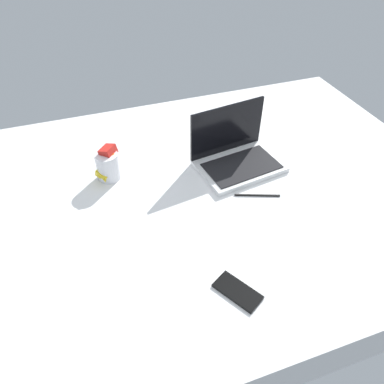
% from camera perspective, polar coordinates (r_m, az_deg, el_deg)
% --- Properties ---
extents(bed_mattress, '(1.80, 1.40, 0.18)m').
position_cam_1_polar(bed_mattress, '(1.50, 4.53, -1.32)').
color(bed_mattress, white).
rests_on(bed_mattress, ground).
extents(laptop, '(0.36, 0.28, 0.23)m').
position_cam_1_polar(laptop, '(1.52, 6.79, 5.63)').
color(laptop, silver).
rests_on(laptop, bed_mattress).
extents(snack_cup, '(0.11, 0.10, 0.14)m').
position_cam_1_polar(snack_cup, '(1.47, -12.85, 4.12)').
color(snack_cup, silver).
rests_on(snack_cup, bed_mattress).
extents(cell_phone, '(0.13, 0.16, 0.01)m').
position_cam_1_polar(cell_phone, '(1.12, 7.02, -14.94)').
color(cell_phone, black).
rests_on(cell_phone, bed_mattress).
extents(charger_cable, '(0.16, 0.07, 0.01)m').
position_cam_1_polar(charger_cable, '(1.41, 10.01, -0.51)').
color(charger_cable, black).
rests_on(charger_cable, bed_mattress).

